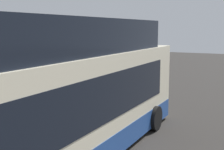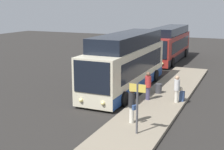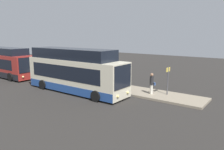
{
  "view_description": "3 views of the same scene",
  "coord_description": "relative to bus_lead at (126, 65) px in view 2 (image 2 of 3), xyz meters",
  "views": [
    {
      "loc": [
        -8.15,
        -5.13,
        3.8
      ],
      "look_at": [
        2.8,
        0.51,
        1.93
      ],
      "focal_mm": 50.0,
      "sensor_mm": 36.0,
      "label": 1
    },
    {
      "loc": [
        19.56,
        7.91,
        6.11
      ],
      "look_at": [
        2.8,
        0.51,
        1.93
      ],
      "focal_mm": 50.0,
      "sensor_mm": 36.0,
      "label": 2
    },
    {
      "loc": [
        13.71,
        -14.19,
        5.35
      ],
      "look_at": [
        2.8,
        0.51,
        1.93
      ],
      "focal_mm": 35.0,
      "sensor_mm": 36.0,
      "label": 3
    }
  ],
  "objects": [
    {
      "name": "ground",
      "position": [
        1.12,
        0.09,
        -1.81
      ],
      "size": [
        80.0,
        80.0,
        0.0
      ],
      "primitive_type": "plane",
      "color": "#2B2826"
    },
    {
      "name": "platform",
      "position": [
        1.12,
        3.19,
        -1.72
      ],
      "size": [
        20.0,
        3.01,
        0.18
      ],
      "color": "gray",
      "rests_on": "ground"
    },
    {
      "name": "bus_lead",
      "position": [
        0.0,
        0.0,
        0.0
      ],
      "size": [
        10.8,
        2.9,
        4.06
      ],
      "color": "beige",
      "rests_on": "ground"
    },
    {
      "name": "bus_second",
      "position": [
        -12.97,
        -0.0,
        -0.15
      ],
      "size": [
        10.49,
        2.77,
        3.7
      ],
      "color": "maroon",
      "rests_on": "ground"
    },
    {
      "name": "passenger_boarding",
      "position": [
        2.26,
        4.21,
        -0.7
      ],
      "size": [
        0.58,
        0.46,
        1.7
      ],
      "rotation": [
        0.0,
        0.0,
        1.22
      ],
      "color": "silver",
      "rests_on": "platform"
    },
    {
      "name": "passenger_waiting",
      "position": [
        6.56,
        2.86,
        -0.59
      ],
      "size": [
        0.53,
        0.59,
        1.87
      ],
      "rotation": [
        0.0,
        0.0,
        -0.56
      ],
      "color": "silver",
      "rests_on": "platform"
    },
    {
      "name": "passenger_with_bags",
      "position": [
        2.43,
        2.42,
        -0.65
      ],
      "size": [
        0.41,
        0.41,
        1.8
      ],
      "rotation": [
        0.0,
        0.0,
        0.06
      ],
      "color": "#4C476B",
      "rests_on": "platform"
    },
    {
      "name": "suitcase",
      "position": [
        1.77,
        4.45,
        -1.34
      ],
      "size": [
        0.44,
        0.27,
        0.82
      ],
      "color": "#334C7F",
      "rests_on": "platform"
    },
    {
      "name": "sign_post",
      "position": [
        7.72,
        3.55,
        -0.09
      ],
      "size": [
        0.1,
        0.79,
        2.44
      ],
      "color": "#4C4C51",
      "rests_on": "platform"
    },
    {
      "name": "trash_bin",
      "position": [
        0.7,
        2.64,
        -1.3
      ],
      "size": [
        0.44,
        0.44,
        0.65
      ],
      "color": "#3F3F44",
      "rests_on": "platform"
    }
  ]
}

